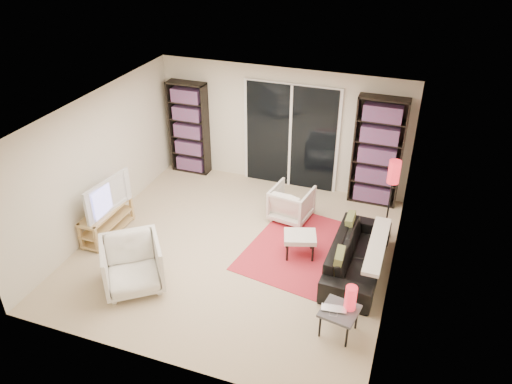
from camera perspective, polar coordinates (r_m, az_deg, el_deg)
floor at (r=8.41m, az=-2.31°, el=-6.57°), size 5.00×5.00×0.00m
wall_back at (r=9.87m, az=2.95°, el=7.36°), size 5.00×0.02×2.40m
wall_front at (r=5.94m, az=-11.64°, el=-10.87°), size 5.00×0.02×2.40m
wall_left at (r=8.90m, az=-17.64°, el=3.20°), size 0.02×5.00×2.40m
wall_right at (r=7.31m, az=16.05°, el=-2.77°), size 0.02×5.00×2.40m
ceiling at (r=7.23m, az=-2.70°, el=8.81°), size 5.00×5.00×0.02m
sliding_door at (r=9.84m, az=3.98°, el=6.32°), size 1.92×0.08×2.16m
bookshelf_left at (r=10.49m, az=-7.67°, el=7.24°), size 0.80×0.30×1.95m
bookshelf_right at (r=9.46m, az=13.72°, el=4.44°), size 0.90×0.30×2.10m
tv_stand at (r=9.00m, az=-16.65°, el=-3.20°), size 0.37×1.14×0.50m
tv at (r=8.72m, az=-17.05°, el=-0.29°), size 0.28×1.05×0.60m
rug at (r=8.46m, az=5.12°, el=-6.39°), size 1.92×2.38×0.01m
sofa at (r=7.96m, az=11.52°, el=-7.15°), size 0.82×1.97×0.57m
armchair_back at (r=9.04m, az=4.07°, el=-1.29°), size 0.78×0.79×0.64m
armchair_front at (r=7.67m, az=-13.97°, el=-8.08°), size 1.20×1.20×0.79m
ottoman at (r=8.12m, az=5.05°, el=-5.22°), size 0.62×0.55×0.40m
side_table at (r=6.85m, az=9.52°, el=-13.44°), size 0.54×0.54×0.40m
laptop at (r=6.77m, az=8.86°, el=-13.33°), size 0.36×0.26×0.03m
table_lamp at (r=6.76m, az=10.77°, el=-11.79°), size 0.16×0.16×0.35m
floor_lamp at (r=8.44m, az=15.38°, el=1.39°), size 0.22×0.22×1.45m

